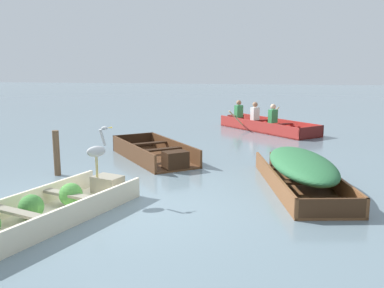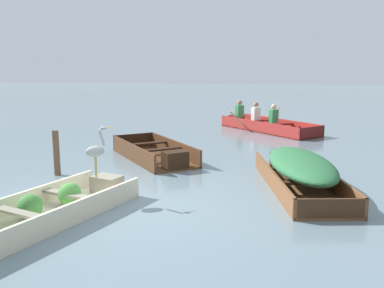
# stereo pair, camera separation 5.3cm
# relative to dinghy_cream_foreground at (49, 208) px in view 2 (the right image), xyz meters

# --- Properties ---
(ground_plane) EXTENTS (80.00, 80.00, 0.00)m
(ground_plane) POSITION_rel_dinghy_cream_foreground_xyz_m (0.95, 0.77, -0.14)
(ground_plane) COLOR slate
(dinghy_cream_foreground) EXTENTS (2.06, 3.30, 0.41)m
(dinghy_cream_foreground) POSITION_rel_dinghy_cream_foreground_xyz_m (0.00, 0.00, 0.00)
(dinghy_cream_foreground) COLOR beige
(dinghy_cream_foreground) RESTS_ON ground
(skiff_dark_varnish_near_moored) EXTENTS (2.57, 2.89, 0.41)m
(skiff_dark_varnish_near_moored) POSITION_rel_dinghy_cream_foreground_xyz_m (0.63, 3.97, 0.00)
(skiff_dark_varnish_near_moored) COLOR #4C2D19
(skiff_dark_varnish_near_moored) RESTS_ON ground
(skiff_wooden_brown_mid_moored) EXTENTS (1.69, 3.46, 0.64)m
(skiff_wooden_brown_mid_moored) POSITION_rel_dinghy_cream_foreground_xyz_m (3.81, 2.20, 0.23)
(skiff_wooden_brown_mid_moored) COLOR brown
(skiff_wooden_brown_mid_moored) RESTS_ON ground
(rowboat_red_with_crew) EXTENTS (3.38, 3.49, 0.93)m
(rowboat_red_with_crew) POSITION_rel_dinghy_cream_foreground_xyz_m (3.11, 9.06, 0.06)
(rowboat_red_with_crew) COLOR #AD2D28
(rowboat_red_with_crew) RESTS_ON ground
(heron_on_dinghy) EXTENTS (0.39, 0.37, 0.84)m
(heron_on_dinghy) POSITION_rel_dinghy_cream_foreground_xyz_m (0.43, 0.84, 0.73)
(heron_on_dinghy) COLOR olive
(heron_on_dinghy) RESTS_ON dinghy_cream_foreground
(mooring_post) EXTENTS (0.13, 0.13, 0.93)m
(mooring_post) POSITION_rel_dinghy_cream_foreground_xyz_m (-1.03, 2.30, 0.32)
(mooring_post) COLOR brown
(mooring_post) RESTS_ON ground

